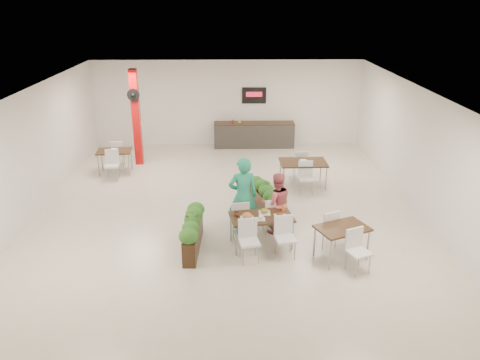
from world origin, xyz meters
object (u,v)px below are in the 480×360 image
(side_table_a, at_px, (114,154))
(side_table_c, at_px, (342,233))
(diner_woman, at_px, (276,203))
(planter_left, at_px, (193,229))
(side_table_b, at_px, (303,165))
(planter_right, at_px, (266,199))
(red_column, at_px, (136,117))
(diner_man, at_px, (243,196))
(service_counter, at_px, (254,134))
(main_table, at_px, (261,221))

(side_table_a, distance_m, side_table_c, 8.20)
(diner_woman, height_order, side_table_a, diner_woman)
(planter_left, bearing_deg, side_table_c, -8.42)
(planter_left, distance_m, side_table_b, 4.83)
(planter_right, bearing_deg, red_column, 133.86)
(planter_right, bearing_deg, diner_man, -124.93)
(side_table_a, bearing_deg, side_table_b, -15.62)
(red_column, xyz_separation_m, diner_woman, (4.20, -5.07, -0.88))
(diner_woman, bearing_deg, diner_man, -9.58)
(side_table_a, xyz_separation_m, side_table_c, (6.13, -5.45, -0.00))
(service_counter, distance_m, side_table_c, 8.30)
(diner_woman, height_order, side_table_b, diner_woman)
(side_table_b, bearing_deg, side_table_a, 167.28)
(service_counter, relative_size, side_table_b, 1.84)
(main_table, bearing_deg, red_column, 123.53)
(planter_left, bearing_deg, red_column, 111.20)
(side_table_a, bearing_deg, red_column, 49.62)
(service_counter, bearing_deg, planter_left, -102.77)
(main_table, bearing_deg, diner_woman, 58.08)
(diner_man, xyz_separation_m, side_table_c, (2.10, -1.23, -0.34))
(side_table_a, bearing_deg, diner_woman, -45.22)
(side_table_b, bearing_deg, planter_right, -121.85)
(diner_man, bearing_deg, red_column, -65.70)
(red_column, height_order, side_table_c, red_column)
(diner_woman, distance_m, side_table_b, 3.20)
(service_counter, distance_m, side_table_b, 4.13)
(side_table_b, bearing_deg, diner_woman, -110.89)
(red_column, relative_size, side_table_a, 1.94)
(main_table, distance_m, planter_left, 1.54)
(planter_right, relative_size, side_table_a, 1.10)
(main_table, relative_size, diner_man, 0.94)
(red_column, bearing_deg, main_table, -56.47)
(diner_man, bearing_deg, planter_left, 23.82)
(diner_woman, xyz_separation_m, side_table_a, (-4.82, 4.22, -0.15))
(diner_man, height_order, diner_woman, diner_man)
(red_column, bearing_deg, diner_woman, -50.33)
(planter_right, bearing_deg, planter_left, -137.07)
(red_column, bearing_deg, planter_right, -46.14)
(service_counter, bearing_deg, diner_man, -94.93)
(main_table, xyz_separation_m, diner_man, (-0.39, 0.66, 0.32))
(red_column, height_order, diner_woman, red_column)
(red_column, distance_m, side_table_c, 8.43)
(service_counter, bearing_deg, main_table, -91.56)
(planter_left, bearing_deg, diner_woman, 21.20)
(diner_man, height_order, planter_right, diner_man)
(main_table, bearing_deg, planter_left, -176.36)
(main_table, height_order, side_table_a, same)
(red_column, relative_size, planter_right, 1.77)
(red_column, height_order, main_table, red_column)
(diner_woman, height_order, side_table_c, diner_woman)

